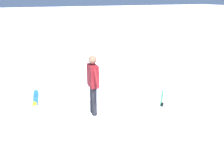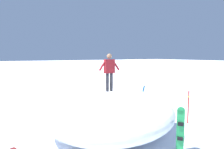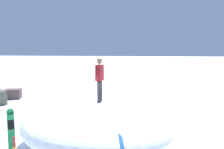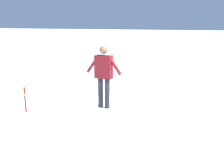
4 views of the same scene
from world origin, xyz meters
The scene contains 5 objects.
snow_mound centered at (-0.59, 0.47, 0.88)m, with size 6.39×5.61×1.75m, color white.
snowboarder_standing centered at (-0.57, 0.63, 2.74)m, with size 1.04×0.26×1.71m.
snowboard_secondary_upright centered at (0.45, -2.52, 0.84)m, with size 0.27×0.28×1.63m.
backpack_near centered at (-4.64, -0.31, 0.23)m, with size 0.45×0.71×0.46m.
backpack_far centered at (-3.55, -1.20, 0.20)m, with size 0.56×0.44×0.40m.
Camera 3 is at (8.57, 2.43, 3.81)m, focal length 39.04 mm.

